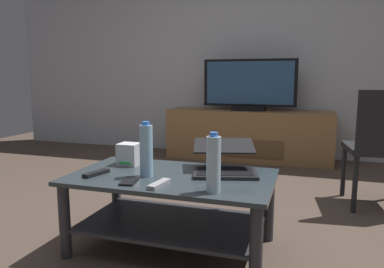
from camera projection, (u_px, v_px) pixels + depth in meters
name	position (u px, v px, depth m)	size (l,w,h in m)	color
ground_plane	(169.00, 236.00, 2.19)	(7.68, 7.68, 0.00)	#4C3D33
back_wall	(246.00, 40.00, 4.41)	(6.40, 0.12, 2.80)	silver
coffee_table	(172.00, 198.00, 2.00)	(1.10, 0.64, 0.42)	#2D383D
media_cabinet	(248.00, 135.00, 4.24)	(1.88, 0.50, 0.57)	olive
television	(249.00, 86.00, 4.14)	(1.06, 0.20, 0.58)	black
dining_chair	(383.00, 143.00, 2.58)	(0.49, 0.49, 0.87)	black
laptop	(224.00, 161.00, 2.04)	(0.43, 0.46, 0.16)	black
router_box	(129.00, 154.00, 2.21)	(0.12, 0.11, 0.13)	silver
water_bottle_near	(214.00, 164.00, 1.67)	(0.07, 0.07, 0.28)	silver
water_bottle_far	(146.00, 150.00, 1.94)	(0.07, 0.07, 0.30)	#99C6E5
cell_phone	(129.00, 181.00, 1.84)	(0.07, 0.14, 0.01)	black
tv_remote	(96.00, 173.00, 1.98)	(0.04, 0.16, 0.02)	black
soundbar_remote	(159.00, 184.00, 1.78)	(0.04, 0.16, 0.02)	#99999E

